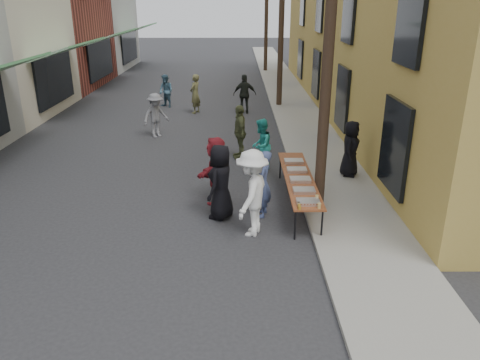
{
  "coord_description": "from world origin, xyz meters",
  "views": [
    {
      "loc": [
        2.27,
        -7.74,
        4.89
      ],
      "look_at": [
        2.32,
        1.56,
        1.3
      ],
      "focal_mm": 35.0,
      "sensor_mm": 36.0,
      "label": 1
    }
  ],
  "objects_px": {
    "utility_pole_far": "(267,6)",
    "utility_pole_near": "(330,19)",
    "serving_table": "(299,178)",
    "catering_tray_sausage": "(308,202)",
    "server": "(350,149)",
    "guest_front_c": "(261,146)",
    "utility_pole_mid": "(282,9)",
    "guest_front_a": "(221,182)"
  },
  "relations": [
    {
      "from": "utility_pole_far",
      "to": "utility_pole_near",
      "type": "bearing_deg",
      "value": -90.0
    },
    {
      "from": "utility_pole_near",
      "to": "serving_table",
      "type": "relative_size",
      "value": 2.25
    },
    {
      "from": "catering_tray_sausage",
      "to": "server",
      "type": "distance_m",
      "value": 3.92
    },
    {
      "from": "guest_front_c",
      "to": "catering_tray_sausage",
      "type": "bearing_deg",
      "value": 30.87
    },
    {
      "from": "utility_pole_mid",
      "to": "serving_table",
      "type": "relative_size",
      "value": 2.25
    },
    {
      "from": "utility_pole_near",
      "to": "guest_front_a",
      "type": "height_order",
      "value": "utility_pole_near"
    },
    {
      "from": "utility_pole_mid",
      "to": "server",
      "type": "distance_m",
      "value": 10.63
    },
    {
      "from": "utility_pole_mid",
      "to": "server",
      "type": "xyz_separation_m",
      "value": [
        1.21,
        -9.93,
        -3.59
      ]
    },
    {
      "from": "guest_front_a",
      "to": "guest_front_c",
      "type": "height_order",
      "value": "guest_front_a"
    },
    {
      "from": "utility_pole_near",
      "to": "utility_pole_mid",
      "type": "bearing_deg",
      "value": 90.0
    },
    {
      "from": "utility_pole_near",
      "to": "catering_tray_sausage",
      "type": "bearing_deg",
      "value": -108.98
    },
    {
      "from": "server",
      "to": "guest_front_c",
      "type": "bearing_deg",
      "value": 98.47
    },
    {
      "from": "utility_pole_mid",
      "to": "serving_table",
      "type": "distance_m",
      "value": 12.41
    },
    {
      "from": "serving_table",
      "to": "server",
      "type": "bearing_deg",
      "value": 47.65
    },
    {
      "from": "utility_pole_mid",
      "to": "guest_front_a",
      "type": "bearing_deg",
      "value": -100.95
    },
    {
      "from": "utility_pole_near",
      "to": "server",
      "type": "relative_size",
      "value": 5.57
    },
    {
      "from": "utility_pole_near",
      "to": "serving_table",
      "type": "distance_m",
      "value": 3.83
    },
    {
      "from": "serving_table",
      "to": "utility_pole_far",
      "type": "bearing_deg",
      "value": 88.8
    },
    {
      "from": "guest_front_c",
      "to": "server",
      "type": "distance_m",
      "value": 2.61
    },
    {
      "from": "utility_pole_near",
      "to": "utility_pole_mid",
      "type": "distance_m",
      "value": 12.0
    },
    {
      "from": "catering_tray_sausage",
      "to": "server",
      "type": "bearing_deg",
      "value": 64.14
    },
    {
      "from": "utility_pole_far",
      "to": "guest_front_c",
      "type": "distance_m",
      "value": 21.67
    },
    {
      "from": "utility_pole_near",
      "to": "server",
      "type": "xyz_separation_m",
      "value": [
        1.21,
        2.07,
        -3.59
      ]
    },
    {
      "from": "utility_pole_mid",
      "to": "guest_front_c",
      "type": "height_order",
      "value": "utility_pole_mid"
    },
    {
      "from": "guest_front_a",
      "to": "guest_front_c",
      "type": "distance_m",
      "value": 3.41
    },
    {
      "from": "utility_pole_mid",
      "to": "server",
      "type": "relative_size",
      "value": 5.57
    },
    {
      "from": "serving_table",
      "to": "guest_front_a",
      "type": "relative_size",
      "value": 2.21
    },
    {
      "from": "utility_pole_far",
      "to": "guest_front_c",
      "type": "relative_size",
      "value": 5.54
    },
    {
      "from": "utility_pole_mid",
      "to": "utility_pole_far",
      "type": "bearing_deg",
      "value": 90.0
    },
    {
      "from": "server",
      "to": "guest_front_a",
      "type": "bearing_deg",
      "value": 147.81
    },
    {
      "from": "utility_pole_far",
      "to": "catering_tray_sausage",
      "type": "xyz_separation_m",
      "value": [
        -0.5,
        -25.45,
        -3.71
      ]
    },
    {
      "from": "utility_pole_near",
      "to": "utility_pole_far",
      "type": "distance_m",
      "value": 24.0
    },
    {
      "from": "utility_pole_near",
      "to": "guest_front_a",
      "type": "bearing_deg",
      "value": -167.35
    },
    {
      "from": "utility_pole_far",
      "to": "server",
      "type": "xyz_separation_m",
      "value": [
        1.21,
        -21.93,
        -3.59
      ]
    },
    {
      "from": "utility_pole_mid",
      "to": "catering_tray_sausage",
      "type": "distance_m",
      "value": 13.96
    },
    {
      "from": "guest_front_a",
      "to": "catering_tray_sausage",
      "type": "bearing_deg",
      "value": 88.21
    },
    {
      "from": "catering_tray_sausage",
      "to": "serving_table",
      "type": "bearing_deg",
      "value": 90.0
    },
    {
      "from": "serving_table",
      "to": "guest_front_c",
      "type": "distance_m",
      "value": 2.63
    },
    {
      "from": "utility_pole_mid",
      "to": "serving_table",
      "type": "xyz_separation_m",
      "value": [
        -0.5,
        -11.8,
        -3.79
      ]
    },
    {
      "from": "utility_pole_near",
      "to": "serving_table",
      "type": "bearing_deg",
      "value": 158.54
    },
    {
      "from": "utility_pole_near",
      "to": "utility_pole_mid",
      "type": "xyz_separation_m",
      "value": [
        0.0,
        12.0,
        0.0
      ]
    },
    {
      "from": "utility_pole_mid",
      "to": "server",
      "type": "bearing_deg",
      "value": -83.06
    }
  ]
}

